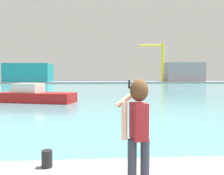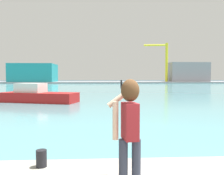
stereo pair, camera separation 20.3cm
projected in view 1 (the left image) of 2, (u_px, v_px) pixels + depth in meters
ground_plane at (102, 88)px, 53.19m from camera, size 220.00×220.00×0.00m
harbor_water at (101, 87)px, 55.18m from camera, size 140.00×100.00×0.02m
far_shore_dock at (98, 82)px, 95.02m from camera, size 140.00×20.00×0.50m
person_photographer at (138, 123)px, 3.69m from camera, size 0.53×0.55×1.74m
harbor_bollard at (47, 159)px, 4.74m from camera, size 0.21×0.21×0.34m
boat_moored at (35, 96)px, 22.83m from camera, size 7.59×4.46×1.79m
warehouse_left at (29, 73)px, 91.94m from camera, size 16.07×13.21×6.78m
warehouse_right at (184, 72)px, 96.45m from camera, size 14.98×8.05×7.48m
port_crane at (160, 59)px, 93.36m from camera, size 9.20×1.93×14.85m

